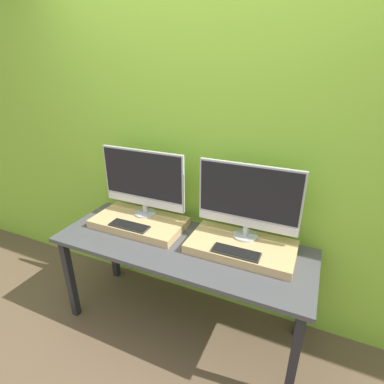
% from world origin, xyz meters
% --- Properties ---
extents(ground_plane, '(12.00, 12.00, 0.00)m').
position_xyz_m(ground_plane, '(0.00, 0.00, 0.00)').
color(ground_plane, brown).
extents(wall_back, '(8.00, 0.04, 2.60)m').
position_xyz_m(wall_back, '(0.00, 0.71, 1.30)').
color(wall_back, '#8CC638').
rests_on(wall_back, ground_plane).
extents(workbench, '(1.76, 0.64, 0.73)m').
position_xyz_m(workbench, '(0.00, 0.32, 0.65)').
color(workbench, '#47474C').
rests_on(workbench, ground_plane).
extents(wooden_riser_left, '(0.68, 0.37, 0.06)m').
position_xyz_m(wooden_riser_left, '(-0.39, 0.41, 0.76)').
color(wooden_riser_left, tan).
rests_on(wooden_riser_left, workbench).
extents(monitor_left, '(0.66, 0.17, 0.51)m').
position_xyz_m(monitor_left, '(-0.39, 0.50, 1.06)').
color(monitor_left, '#B2B2B7').
rests_on(monitor_left, wooden_riser_left).
extents(keyboard_left, '(0.30, 0.10, 0.01)m').
position_xyz_m(keyboard_left, '(-0.39, 0.29, 0.79)').
color(keyboard_left, '#2D2D2D').
rests_on(keyboard_left, wooden_riser_left).
extents(wooden_riser_right, '(0.68, 0.37, 0.06)m').
position_xyz_m(wooden_riser_right, '(0.39, 0.41, 0.76)').
color(wooden_riser_right, tan).
rests_on(wooden_riser_right, workbench).
extents(monitor_right, '(0.66, 0.17, 0.51)m').
position_xyz_m(monitor_right, '(0.39, 0.50, 1.06)').
color(monitor_right, '#B2B2B7').
rests_on(monitor_right, wooden_riser_right).
extents(keyboard_right, '(0.30, 0.10, 0.01)m').
position_xyz_m(keyboard_right, '(0.39, 0.29, 0.79)').
color(keyboard_right, '#2D2D2D').
rests_on(keyboard_right, wooden_riser_right).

